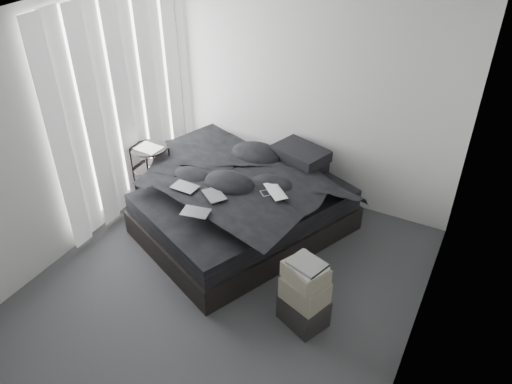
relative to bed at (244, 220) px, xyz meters
The scene contains 25 objects.
floor 1.07m from the bed, 75.09° to the right, with size 3.60×4.20×0.01m, color #37373A.
ceiling 2.67m from the bed, 75.09° to the right, with size 3.60×4.20×0.01m, color white.
wall_back 1.60m from the bed, 75.88° to the left, with size 3.60×0.01×2.60m, color silver.
wall_front 3.34m from the bed, 85.02° to the right, with size 3.60×0.01×2.60m, color silver.
wall_left 2.17m from the bed, 146.28° to the right, with size 0.01×4.20×2.60m, color silver.
wall_right 2.58m from the bed, 26.21° to the right, with size 0.01×4.20×2.60m, color silver.
window_left 1.93m from the bed, behind, with size 0.02×2.00×2.30m, color white.
curtain_left 1.85m from the bed, behind, with size 0.06×2.12×2.48m, color white.
bed is the anchor object (origin of this frame).
mattress 0.26m from the bed, ahead, with size 1.58×2.10×0.23m, color black.
duvet 0.51m from the bed, 113.50° to the right, with size 1.60×1.85×0.25m, color black.
pillow_lower 0.96m from the bed, 70.08° to the left, with size 0.65×0.44×0.15m, color black.
pillow_upper 1.01m from the bed, 65.03° to the left, with size 0.61×0.42×0.14m, color black.
laptop 0.76m from the bed, 16.00° to the right, with size 0.35×0.22×0.03m, color silver.
comic_a 0.90m from the bed, 137.94° to the right, with size 0.27×0.18×0.01m, color black.
comic_b 0.77m from the bed, 106.38° to the right, with size 0.27×0.18×0.01m, color black.
comic_c 1.00m from the bed, 99.08° to the right, with size 0.27×0.18×0.01m, color black.
side_stand 1.27m from the bed, behind, with size 0.42×0.42×0.78m, color black.
papers 1.40m from the bed, behind, with size 0.30×0.22×0.02m, color white.
floor_books 0.88m from the bed, 159.69° to the right, with size 0.12×0.17×0.12m, color black.
box_lower 1.48m from the bed, 39.33° to the right, with size 0.40×0.31×0.30m, color black.
box_mid 1.52m from the bed, 39.56° to the right, with size 0.38×0.30×0.23m, color #6B6655.
box_upper 1.54m from the bed, 39.42° to the right, with size 0.36×0.29×0.16m, color #6B6655.
art_book_white 1.58m from the bed, 39.33° to the right, with size 0.31×0.24×0.03m, color silver.
art_book_snake 1.60m from the bed, 39.56° to the right, with size 0.30×0.24×0.03m, color silver.
Camera 1 is at (1.99, -2.94, 3.60)m, focal length 35.00 mm.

